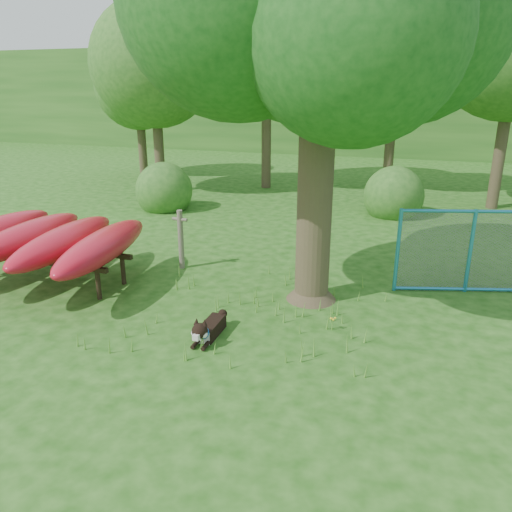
% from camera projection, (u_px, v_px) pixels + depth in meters
% --- Properties ---
extents(ground, '(80.00, 80.00, 0.00)m').
position_uv_depth(ground, '(220.00, 338.00, 7.85)').
color(ground, '#1A4B0F').
rests_on(ground, ground).
extents(wooden_post, '(0.35, 0.13, 1.29)m').
position_uv_depth(wooden_post, '(181.00, 238.00, 10.66)').
color(wooden_post, '#615949').
rests_on(wooden_post, ground).
extents(kayak_rack, '(3.84, 3.51, 1.18)m').
position_uv_depth(kayak_rack, '(45.00, 239.00, 9.83)').
color(kayak_rack, black).
rests_on(kayak_rack, ground).
extents(husky_dog, '(0.26, 1.06, 0.47)m').
position_uv_depth(husky_dog, '(208.00, 329.00, 7.77)').
color(husky_dog, black).
rests_on(husky_dog, ground).
extents(fence_section, '(2.69, 0.83, 2.70)m').
position_uv_depth(fence_section, '(470.00, 251.00, 9.37)').
color(fence_section, teal).
rests_on(fence_section, ground).
extents(wildflower_clump, '(0.11, 0.10, 0.23)m').
position_uv_depth(wildflower_clump, '(333.00, 320.00, 8.04)').
color(wildflower_clump, '#5B9831').
rests_on(wildflower_clump, ground).
extents(bg_tree_a, '(4.40, 4.40, 6.70)m').
position_uv_depth(bg_tree_a, '(154.00, 64.00, 17.32)').
color(bg_tree_a, '#3C3121').
rests_on(bg_tree_a, ground).
extents(bg_tree_b, '(5.20, 5.20, 8.22)m').
position_uv_depth(bg_tree_b, '(267.00, 31.00, 17.70)').
color(bg_tree_b, '#3C3121').
rests_on(bg_tree_b, ground).
extents(bg_tree_c, '(4.00, 4.00, 6.12)m').
position_uv_depth(bg_tree_c, '(396.00, 76.00, 17.74)').
color(bg_tree_c, '#3C3121').
rests_on(bg_tree_c, ground).
extents(bg_tree_f, '(3.60, 3.60, 5.55)m').
position_uv_depth(bg_tree_f, '(138.00, 87.00, 21.01)').
color(bg_tree_f, '#3C3121').
rests_on(bg_tree_f, ground).
extents(shrub_left, '(1.80, 1.80, 1.80)m').
position_uv_depth(shrub_left, '(165.00, 209.00, 16.08)').
color(shrub_left, '#2B5F1E').
rests_on(shrub_left, ground).
extents(shrub_mid, '(1.80, 1.80, 1.80)m').
position_uv_depth(shrub_mid, '(392.00, 215.00, 15.33)').
color(shrub_mid, '#2B5F1E').
rests_on(shrub_mid, ground).
extents(wooded_hillside, '(80.00, 12.00, 6.00)m').
position_uv_depth(wooded_hillside, '(385.00, 98.00, 32.01)').
color(wooded_hillside, '#2B5F1E').
rests_on(wooded_hillside, ground).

